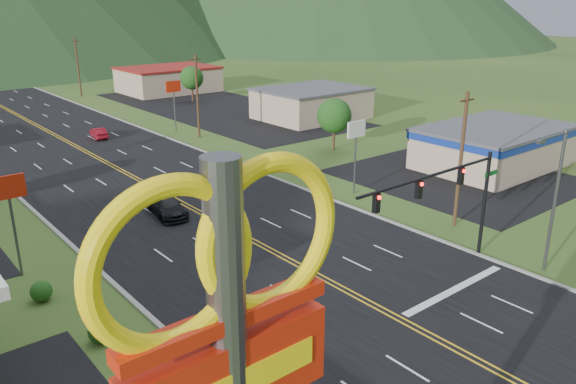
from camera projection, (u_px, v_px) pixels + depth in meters
traffic_signal at (450, 190)px, 33.34m from camera, size 13.10×0.43×7.00m
streetlight_east at (554, 193)px, 33.28m from camera, size 3.28×0.25×9.00m
building_east_near at (495, 144)px, 56.49m from camera, size 15.40×10.40×4.10m
building_east_mid at (312, 103)px, 79.66m from camera, size 14.40×11.40×4.30m
building_east_far at (169, 79)px, 102.83m from camera, size 16.40×12.40×4.50m
pole_sign_west_a at (9, 198)px, 32.84m from camera, size 2.00×0.18×6.40m
pole_sign_east_a at (356, 137)px, 47.58m from camera, size 2.00×0.18×6.40m
pole_sign_east_b at (174, 92)px, 70.98m from camera, size 2.00×0.18×6.40m
tree_east_a at (334, 116)px, 62.13m from camera, size 3.84×3.84×5.82m
tree_east_b at (192, 78)px, 92.32m from camera, size 3.84×3.84×5.82m
utility_pole_a at (461, 159)px, 40.54m from camera, size 1.60×0.28×10.00m
utility_pole_b at (197, 95)px, 67.60m from camera, size 1.60×0.28×10.00m
utility_pole_c at (78, 67)px, 96.86m from camera, size 1.60×0.28×10.00m
utility_pole_d at (14, 51)px, 126.11m from camera, size 1.60×0.28×10.00m
car_dark_mid at (167, 206)px, 43.86m from camera, size 2.82×5.43×1.50m
car_red_far at (99, 133)px, 68.41m from camera, size 1.85×4.02×1.28m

